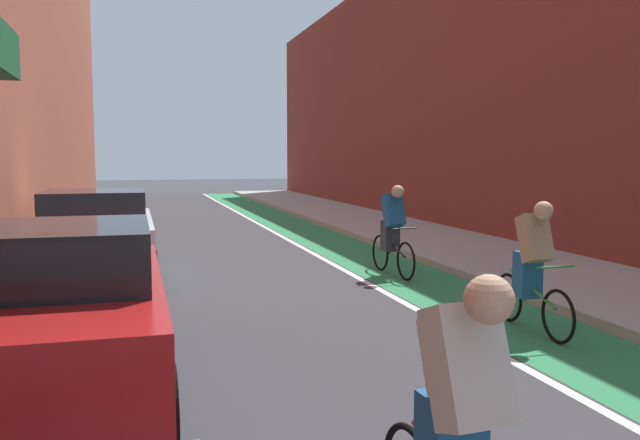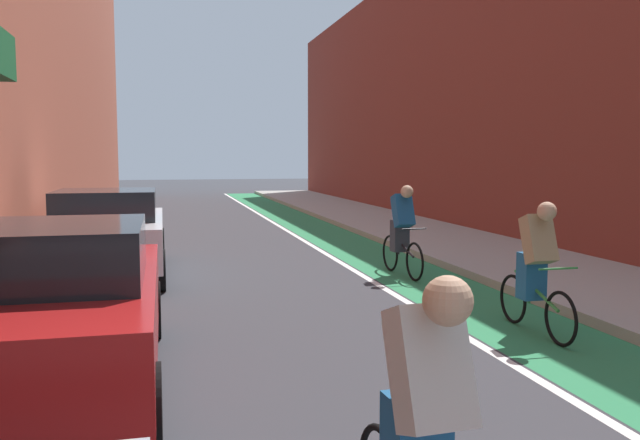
{
  "view_description": "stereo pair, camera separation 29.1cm",
  "coord_description": "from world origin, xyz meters",
  "px_view_note": "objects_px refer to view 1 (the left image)",
  "views": [
    {
      "loc": [
        -1.84,
        3.81,
        2.11
      ],
      "look_at": [
        0.17,
        10.97,
        1.39
      ],
      "focal_mm": 36.95,
      "sensor_mm": 36.0,
      "label": 1
    },
    {
      "loc": [
        -1.56,
        3.74,
        2.11
      ],
      "look_at": [
        0.17,
        10.97,
        1.39
      ],
      "focal_mm": 36.95,
      "sensor_mm": 36.0,
      "label": 2
    }
  ],
  "objects_px": {
    "cyclist_mid": "(461,427)",
    "cyclist_trailing": "(532,266)",
    "parked_sedan_white": "(96,233)",
    "parked_sedan_red": "(59,308)",
    "cyclist_far": "(392,228)"
  },
  "relations": [
    {
      "from": "parked_sedan_white",
      "to": "cyclist_trailing",
      "type": "relative_size",
      "value": 2.58
    },
    {
      "from": "parked_sedan_red",
      "to": "cyclist_trailing",
      "type": "height_order",
      "value": "cyclist_trailing"
    },
    {
      "from": "parked_sedan_red",
      "to": "cyclist_far",
      "type": "bearing_deg",
      "value": 43.11
    },
    {
      "from": "parked_sedan_red",
      "to": "cyclist_trailing",
      "type": "bearing_deg",
      "value": 7.96
    },
    {
      "from": "parked_sedan_white",
      "to": "cyclist_mid",
      "type": "relative_size",
      "value": 2.54
    },
    {
      "from": "cyclist_mid",
      "to": "cyclist_trailing",
      "type": "xyz_separation_m",
      "value": [
        3.12,
        4.13,
        -0.04
      ]
    },
    {
      "from": "parked_sedan_red",
      "to": "cyclist_trailing",
      "type": "distance_m",
      "value": 5.28
    },
    {
      "from": "cyclist_far",
      "to": "cyclist_mid",
      "type": "bearing_deg",
      "value": -109.85
    },
    {
      "from": "cyclist_mid",
      "to": "parked_sedan_red",
      "type": "bearing_deg",
      "value": 121.89
    },
    {
      "from": "parked_sedan_red",
      "to": "cyclist_mid",
      "type": "xyz_separation_m",
      "value": [
        2.11,
        -3.39,
        0.06
      ]
    },
    {
      "from": "parked_sedan_white",
      "to": "cyclist_mid",
      "type": "bearing_deg",
      "value": -77.17
    },
    {
      "from": "parked_sedan_white",
      "to": "cyclist_far",
      "type": "xyz_separation_m",
      "value": [
        5.04,
        -1.16,
        0.06
      ]
    },
    {
      "from": "parked_sedan_white",
      "to": "cyclist_far",
      "type": "bearing_deg",
      "value": -12.98
    },
    {
      "from": "cyclist_mid",
      "to": "cyclist_trailing",
      "type": "relative_size",
      "value": 1.01
    },
    {
      "from": "parked_sedan_white",
      "to": "cyclist_mid",
      "type": "xyz_separation_m",
      "value": [
        2.11,
        -9.27,
        0.06
      ]
    }
  ]
}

